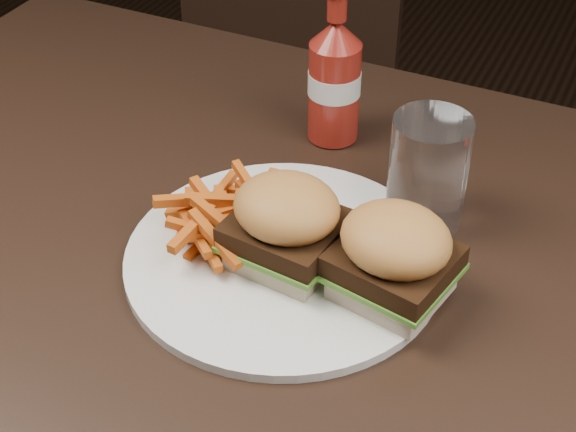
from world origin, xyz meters
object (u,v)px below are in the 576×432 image
at_px(chair_far, 316,117).
at_px(tumbler, 428,174).
at_px(plate, 284,258).
at_px(dining_table, 287,273).
at_px(ketchup_bottle, 334,91).

bearing_deg(chair_far, tumbler, 115.51).
distance_m(plate, tumbler, 0.17).
distance_m(dining_table, ketchup_bottle, 0.24).
relative_size(chair_far, plate, 1.20).
xyz_separation_m(chair_far, tumbler, (0.38, -0.60, 0.38)).
bearing_deg(plate, dining_table, 87.39).
xyz_separation_m(dining_table, plate, (-0.00, -0.01, 0.03)).
relative_size(dining_table, ketchup_bottle, 10.29).
bearing_deg(dining_table, tumbler, 49.60).
bearing_deg(ketchup_bottle, chair_far, 115.17).
bearing_deg(tumbler, dining_table, -130.40).
xyz_separation_m(chair_far, ketchup_bottle, (0.24, -0.50, 0.38)).
bearing_deg(dining_table, ketchup_bottle, 101.66).
distance_m(chair_far, plate, 0.84).
relative_size(plate, tumbler, 2.48).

